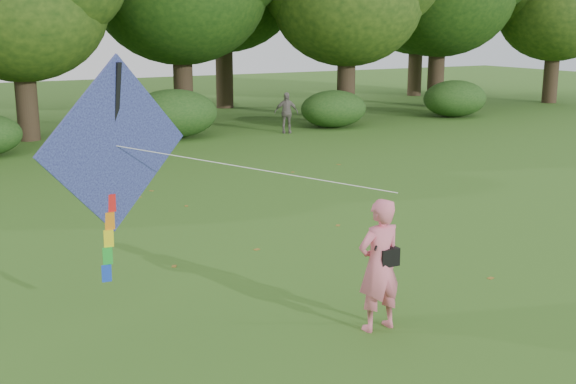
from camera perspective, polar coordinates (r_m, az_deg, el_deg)
ground at (r=11.54m, az=8.01°, el=-8.87°), size 100.00×100.00×0.00m
man_kite_flyer at (r=10.35m, az=7.21°, el=-5.75°), size 0.72×0.49×1.94m
bystander_right at (r=29.22m, az=-0.14°, el=6.28°), size 1.04×0.75×1.64m
crossbody_bag at (r=10.35m, az=7.85°, el=-5.02°), size 0.43×0.20×0.74m
flying_kite at (r=10.46m, az=-13.49°, el=3.36°), size 4.56×2.64×3.28m
shrub_band at (r=26.97m, az=-16.32°, el=5.26°), size 39.15×3.22×1.88m
fallen_leaves at (r=16.20m, az=-2.57°, el=-2.26°), size 10.05×12.67×0.01m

